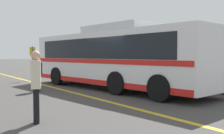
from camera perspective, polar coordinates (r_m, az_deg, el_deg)
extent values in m
plane|color=#423F3D|center=(12.30, 2.24, -5.28)|extent=(220.00, 220.00, 0.00)
cube|color=gold|center=(12.03, -8.65, -5.47)|extent=(30.80, 0.20, 0.01)
cube|color=#99999E|center=(16.66, 14.84, -3.04)|extent=(38.80, 0.36, 0.15)
cube|color=silver|center=(13.04, 0.00, 1.98)|extent=(11.01, 3.71, 2.45)
cube|color=black|center=(13.05, 0.00, 4.02)|extent=(9.52, 3.57, 0.97)
cube|color=red|center=(13.05, 0.00, 1.36)|extent=(10.80, 3.72, 0.20)
cube|color=red|center=(13.10, 0.00, -2.86)|extent=(10.80, 3.71, 0.24)
cube|color=black|center=(17.46, -11.94, 2.28)|extent=(0.29, 2.15, 1.77)
cube|color=black|center=(17.49, -11.97, 5.60)|extent=(0.24, 1.71, 0.24)
cube|color=silver|center=(12.71, 1.64, 8.30)|extent=(3.99, 2.40, 0.36)
cube|color=black|center=(17.74, -12.36, -1.14)|extent=(0.26, 1.83, 0.04)
cube|color=black|center=(17.76, -12.36, -1.78)|extent=(0.26, 1.83, 0.04)
cylinder|color=black|center=(15.12, -11.87, -1.96)|extent=(1.03, 0.40, 1.00)
cylinder|color=black|center=(16.42, -4.72, -1.56)|extent=(1.03, 0.40, 1.00)
cylinder|color=black|center=(11.11, 1.04, -3.52)|extent=(1.03, 0.40, 1.00)
cylinder|color=black|center=(12.83, 8.79, -2.74)|extent=(1.03, 0.40, 1.00)
cylinder|color=black|center=(9.59, 10.32, -4.54)|extent=(1.03, 0.40, 1.00)
cylinder|color=black|center=(11.53, 17.55, -3.42)|extent=(1.03, 0.40, 1.00)
cube|color=maroon|center=(23.24, -6.82, 0.02)|extent=(4.25, 1.94, 0.71)
cube|color=black|center=(23.30, -6.97, 1.56)|extent=(1.83, 1.60, 0.54)
cylinder|color=black|center=(22.62, -3.36, -0.93)|extent=(0.61, 0.23, 0.60)
cylinder|color=black|center=(21.73, -6.87, -1.09)|extent=(0.61, 0.23, 0.60)
cylinder|color=black|center=(24.77, -6.77, -0.64)|extent=(0.61, 0.23, 0.60)
cylinder|color=black|center=(23.97, -10.08, -0.77)|extent=(0.61, 0.23, 0.60)
cube|color=navy|center=(18.40, 2.28, -0.88)|extent=(4.97, 2.05, 0.55)
cube|color=black|center=(18.47, 2.07, 0.88)|extent=(2.14, 1.67, 0.58)
cylinder|color=black|center=(17.70, 7.27, -1.92)|extent=(0.61, 0.24, 0.60)
cylinder|color=black|center=(16.70, 2.79, -2.17)|extent=(0.61, 0.24, 0.60)
cylinder|color=black|center=(20.13, 1.86, -1.36)|extent=(0.61, 0.24, 0.60)
cylinder|color=black|center=(19.26, -2.30, -1.54)|extent=(0.61, 0.24, 0.60)
cube|color=black|center=(13.28, 20.81, -2.03)|extent=(4.82, 1.76, 0.71)
cube|color=black|center=(13.18, 21.29, 0.70)|extent=(2.04, 1.52, 0.57)
cylinder|color=black|center=(13.56, 13.65, -3.34)|extent=(0.60, 0.21, 0.60)
cylinder|color=black|center=(14.82, 17.69, -2.89)|extent=(0.60, 0.21, 0.60)
cylinder|color=brown|center=(12.69, -16.11, -3.44)|extent=(0.14, 0.14, 0.75)
cylinder|color=brown|center=(12.56, -15.63, -3.49)|extent=(0.14, 0.14, 0.75)
cube|color=#333338|center=(12.57, -15.91, -0.43)|extent=(0.47, 0.34, 0.59)
sphere|color=tan|center=(12.56, -15.93, 1.38)|extent=(0.20, 0.20, 0.20)
cylinder|color=black|center=(6.70, -16.17, -8.24)|extent=(0.14, 0.14, 0.87)
cylinder|color=black|center=(6.87, -16.10, -7.97)|extent=(0.14, 0.14, 0.87)
cube|color=beige|center=(6.69, -16.22, -1.53)|extent=(0.47, 0.36, 0.69)
sphere|color=tan|center=(6.67, -16.27, 2.42)|extent=(0.24, 0.24, 0.24)
cylinder|color=#59595E|center=(18.31, -16.91, 0.76)|extent=(0.07, 0.07, 2.28)
cube|color=yellow|center=(18.31, -16.94, 3.29)|extent=(0.08, 0.40, 0.56)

